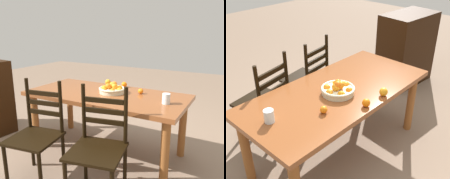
# 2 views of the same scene
# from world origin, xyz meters

# --- Properties ---
(ground_plane) EXTENTS (12.00, 12.00, 0.00)m
(ground_plane) POSITION_xyz_m (0.00, 0.00, 0.00)
(ground_plane) COLOR #7F6753
(dining_table) EXTENTS (1.83, 0.86, 0.73)m
(dining_table) POSITION_xyz_m (0.00, 0.00, 0.63)
(dining_table) COLOR brown
(dining_table) RESTS_ON ground
(chair_near_window) EXTENTS (0.50, 0.50, 0.97)m
(chair_near_window) POSITION_xyz_m (0.31, 0.77, 0.46)
(chair_near_window) COLOR black
(chair_near_window) RESTS_ON ground
(chair_by_cabinet) EXTENTS (0.53, 0.53, 0.97)m
(chair_by_cabinet) POSITION_xyz_m (-0.35, 0.70, 0.47)
(chair_by_cabinet) COLOR black
(chair_by_cabinet) RESTS_ON ground
(fruit_bowl) EXTENTS (0.30, 0.30, 0.13)m
(fruit_bowl) POSITION_xyz_m (-0.05, -0.05, 0.77)
(fruit_bowl) COLOR beige
(fruit_bowl) RESTS_ON dining_table
(orange_loose_0) EXTENTS (0.06, 0.06, 0.06)m
(orange_loose_0) POSITION_xyz_m (-0.36, -0.17, 0.76)
(orange_loose_0) COLOR orange
(orange_loose_0) RESTS_ON dining_table
(orange_loose_1) EXTENTS (0.07, 0.07, 0.07)m
(orange_loose_1) POSITION_xyz_m (0.19, -0.37, 0.76)
(orange_loose_1) COLOR orange
(orange_loose_1) RESTS_ON dining_table
(orange_loose_2) EXTENTS (0.07, 0.07, 0.07)m
(orange_loose_2) POSITION_xyz_m (-0.05, -0.36, 0.76)
(orange_loose_2) COLOR orange
(orange_loose_2) RESTS_ON dining_table
(drinking_glass) EXTENTS (0.08, 0.08, 0.10)m
(drinking_glass) POSITION_xyz_m (-0.72, 0.05, 0.78)
(drinking_glass) COLOR silver
(drinking_glass) RESTS_ON dining_table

